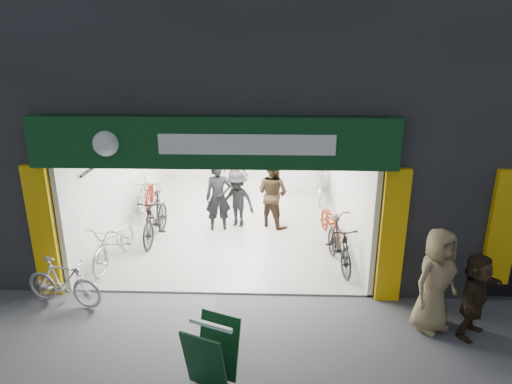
# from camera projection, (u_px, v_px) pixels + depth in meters

# --- Properties ---
(ground) EXTENTS (60.00, 60.00, 0.00)m
(ground) POSITION_uv_depth(u_px,v_px,m) (218.00, 294.00, 8.92)
(ground) COLOR #56565B
(ground) RESTS_ON ground
(building) EXTENTS (17.00, 10.27, 8.00)m
(building) POSITION_uv_depth(u_px,v_px,m) (269.00, 55.00, 12.23)
(building) COLOR #232326
(building) RESTS_ON ground
(bike_left_front) EXTENTS (0.91, 2.01, 1.02)m
(bike_left_front) POSITION_uv_depth(u_px,v_px,m) (114.00, 242.00, 9.99)
(bike_left_front) COLOR #B5B5BA
(bike_left_front) RESTS_ON ground
(bike_left_midfront) EXTENTS (0.64, 1.99, 1.18)m
(bike_left_midfront) POSITION_uv_depth(u_px,v_px,m) (155.00, 218.00, 11.12)
(bike_left_midfront) COLOR black
(bike_left_midfront) RESTS_ON ground
(bike_left_midback) EXTENTS (0.89, 1.82, 0.92)m
(bike_left_midback) POSITION_uv_depth(u_px,v_px,m) (150.00, 194.00, 13.26)
(bike_left_midback) COLOR maroon
(bike_left_midback) RESTS_ON ground
(bike_left_back) EXTENTS (0.77, 1.96, 1.15)m
(bike_left_back) POSITION_uv_depth(u_px,v_px,m) (145.00, 196.00, 12.71)
(bike_left_back) COLOR #A9A9AD
(bike_left_back) RESTS_ON ground
(bike_right_front) EXTENTS (0.74, 1.84, 1.08)m
(bike_right_front) POSITION_uv_depth(u_px,v_px,m) (339.00, 245.00, 9.80)
(bike_right_front) COLOR black
(bike_right_front) RESTS_ON ground
(bike_right_mid) EXTENTS (0.83, 1.79, 0.91)m
(bike_right_mid) POSITION_uv_depth(u_px,v_px,m) (331.00, 222.00, 11.21)
(bike_right_mid) COLOR maroon
(bike_right_mid) RESTS_ON ground
(bike_right_back) EXTENTS (0.68, 1.78, 1.04)m
(bike_right_back) POSITION_uv_depth(u_px,v_px,m) (320.00, 186.00, 13.79)
(bike_right_back) COLOR #B2B1B6
(bike_right_back) RESTS_ON ground
(parked_bike) EXTENTS (1.64, 0.81, 0.95)m
(parked_bike) POSITION_uv_depth(u_px,v_px,m) (63.00, 282.00, 8.42)
(parked_bike) COLOR silver
(parked_bike) RESTS_ON ground
(customer_a) EXTENTS (0.73, 0.55, 1.80)m
(customer_a) POSITION_uv_depth(u_px,v_px,m) (218.00, 198.00, 11.60)
(customer_a) COLOR black
(customer_a) RESTS_ON ground
(customer_b) EXTENTS (1.13, 1.08, 1.84)m
(customer_b) POSITION_uv_depth(u_px,v_px,m) (272.00, 194.00, 11.84)
(customer_b) COLOR #342517
(customer_b) RESTS_ON ground
(customer_c) EXTENTS (1.13, 0.92, 1.52)m
(customer_c) POSITION_uv_depth(u_px,v_px,m) (237.00, 200.00, 11.84)
(customer_c) COLOR black
(customer_c) RESTS_ON ground
(customer_d) EXTENTS (0.97, 0.82, 1.55)m
(customer_d) POSITION_uv_depth(u_px,v_px,m) (235.00, 174.00, 14.09)
(customer_d) COLOR #957057
(customer_d) RESTS_ON ground
(pedestrian_near) EXTENTS (1.07, 0.98, 1.84)m
(pedestrian_near) POSITION_uv_depth(u_px,v_px,m) (436.00, 280.00, 7.60)
(pedestrian_near) COLOR #8A7750
(pedestrian_near) RESTS_ON ground
(pedestrian_far) EXTENTS (1.25, 1.32, 1.49)m
(pedestrian_far) POSITION_uv_depth(u_px,v_px,m) (475.00, 295.00, 7.48)
(pedestrian_far) COLOR #362618
(pedestrian_far) RESTS_ON ground
(sandwich_board) EXTENTS (0.83, 0.84, 0.98)m
(sandwich_board) POSITION_uv_depth(u_px,v_px,m) (212.00, 352.00, 6.44)
(sandwich_board) COLOR #0D361A
(sandwich_board) RESTS_ON ground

